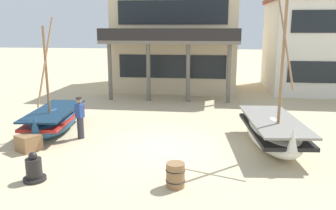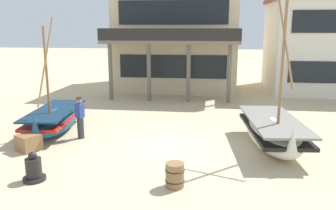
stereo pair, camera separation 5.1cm
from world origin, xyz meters
name	(u,v)px [view 1 (the left image)]	position (x,y,z in m)	size (l,w,h in m)	color
ground_plane	(165,148)	(0.00, 0.00, 0.00)	(120.00, 120.00, 0.00)	#CCB78E
fishing_boat_near_left	(55,120)	(-4.89, 1.36, 0.55)	(1.95, 4.25, 4.77)	#23517A
fishing_boat_centre_large	(273,132)	(3.95, 0.56, 0.61)	(2.16, 4.69, 5.76)	silver
fisherman_by_hull	(80,118)	(-3.48, 0.69, 0.83)	(0.42, 0.39, 1.68)	#33333D
capstan_winch	(34,170)	(-3.38, -3.21, 0.34)	(0.65, 0.65, 0.87)	black
wooden_barrel	(175,175)	(0.73, -3.11, 0.35)	(0.56, 0.56, 0.70)	olive
cargo_crate	(29,143)	(-4.83, -0.88, 0.30)	(0.71, 0.71, 0.59)	olive
harbor_building_main	(177,38)	(-0.90, 13.59, 3.57)	(8.63, 9.47, 7.12)	beige
harbor_building_annex	(335,45)	(10.06, 13.27, 3.20)	(9.18, 6.68, 6.37)	silver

